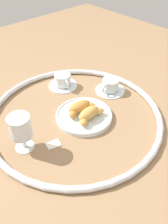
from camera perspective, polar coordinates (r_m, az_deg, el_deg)
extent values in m
plane|color=#997551|center=(0.95, -2.18, -1.22)|extent=(2.20, 2.20, 0.00)
torus|color=silver|center=(0.95, -2.20, -0.67)|extent=(0.70, 0.70, 0.02)
cylinder|color=silver|center=(0.94, 0.00, -1.01)|extent=(0.23, 0.23, 0.02)
torus|color=silver|center=(0.94, 0.00, -0.65)|extent=(0.23, 0.23, 0.01)
ellipsoid|color=#CC893D|center=(0.94, -1.12, 1.37)|extent=(0.10, 0.06, 0.04)
ellipsoid|color=#CC893D|center=(0.92, -2.78, -0.44)|extent=(0.05, 0.05, 0.03)
ellipsoid|color=#CC893D|center=(0.96, 1.42, 1.56)|extent=(0.05, 0.05, 0.03)
ellipsoid|color=#D6994C|center=(0.91, 1.16, -0.26)|extent=(0.10, 0.05, 0.04)
ellipsoid|color=#D6994C|center=(0.88, -0.10, -2.35)|extent=(0.05, 0.05, 0.03)
ellipsoid|color=#D6994C|center=(0.93, 3.53, 0.23)|extent=(0.05, 0.05, 0.03)
cylinder|color=silver|center=(1.10, 6.34, 5.34)|extent=(0.14, 0.14, 0.01)
cylinder|color=silver|center=(1.08, 6.45, 6.66)|extent=(0.08, 0.08, 0.05)
cylinder|color=brown|center=(1.07, 6.54, 7.63)|extent=(0.07, 0.07, 0.01)
torus|color=silver|center=(1.05, 5.09, 5.72)|extent=(0.04, 0.02, 0.04)
cylinder|color=silver|center=(1.13, -5.14, 6.56)|extent=(0.14, 0.14, 0.01)
cylinder|color=silver|center=(1.12, -5.23, 7.86)|extent=(0.08, 0.08, 0.05)
cylinder|color=#937A60|center=(1.10, -5.30, 8.82)|extent=(0.07, 0.07, 0.01)
torus|color=silver|center=(1.08, -4.27, 6.85)|extent=(0.02, 0.04, 0.04)
cylinder|color=white|center=(0.86, -13.99, -8.29)|extent=(0.07, 0.07, 0.01)
cylinder|color=white|center=(0.84, -14.32, -6.94)|extent=(0.01, 0.01, 0.05)
cylinder|color=white|center=(0.79, -15.10, -3.63)|extent=(0.08, 0.08, 0.08)
cylinder|color=gold|center=(0.80, -14.96, -4.24)|extent=(0.07, 0.07, 0.05)
cube|color=white|center=(0.85, -7.45, -7.72)|extent=(0.06, 0.05, 0.01)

